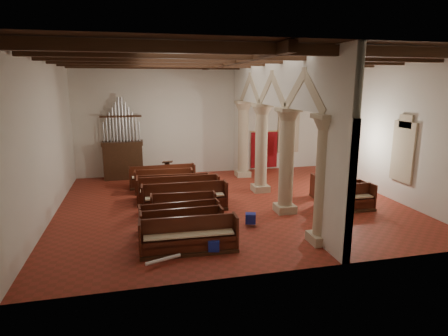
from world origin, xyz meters
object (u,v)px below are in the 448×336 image
processional_banner (287,161)px  nave_pew_0 (189,241)px  pipe_organ (123,153)px  lectern (167,174)px  aisle_pew_0 (349,202)px

processional_banner → nave_pew_0: (-6.65, -8.52, -0.43)m
pipe_organ → lectern: pipe_organ is taller
lectern → processional_banner: processional_banner is taller
pipe_organ → aisle_pew_0: size_ratio=2.09×
lectern → nave_pew_0: size_ratio=0.41×
pipe_organ → lectern: bearing=-34.6°
pipe_organ → aisle_pew_0: bearing=-40.0°
lectern → aisle_pew_0: size_ratio=0.57×
lectern → nave_pew_0: 8.23m
pipe_organ → nave_pew_0: pipe_organ is taller
lectern → processional_banner: bearing=-3.1°
pipe_organ → nave_pew_0: (2.12, -9.74, -1.02)m
processional_banner → nave_pew_0: bearing=-125.2°
lectern → aisle_pew_0: bearing=-47.2°
lectern → processional_banner: (6.59, 0.29, 0.28)m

